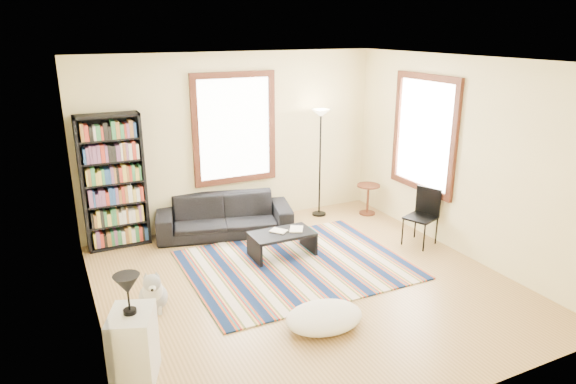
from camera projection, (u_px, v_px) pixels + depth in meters
name	position (u px, v px, depth m)	size (l,w,h in m)	color
floor	(305.00, 287.00, 6.64)	(5.00, 5.00, 0.10)	#AE864F
ceiling	(307.00, 56.00, 5.75)	(5.00, 5.00, 0.10)	white
wall_back	(233.00, 140.00, 8.38)	(5.00, 0.10, 2.80)	#FFEFAB
wall_front	(458.00, 263.00, 4.01)	(5.00, 0.10, 2.80)	#FFEFAB
wall_left	(81.00, 212.00, 5.13)	(0.10, 5.00, 2.80)	#FFEFAB
wall_right	(465.00, 157.00, 7.26)	(0.10, 5.00, 2.80)	#FFEFAB
window_back	(234.00, 129.00, 8.25)	(1.20, 0.06, 1.60)	white
window_right	(424.00, 134.00, 7.85)	(0.06, 1.20, 1.60)	white
rug	(296.00, 265.00, 7.13)	(2.93, 2.34, 0.02)	#0D1D41
sofa	(224.00, 216.00, 8.13)	(2.10, 0.82, 0.61)	black
bookshelf	(113.00, 182.00, 7.49)	(0.90, 0.30, 2.00)	black
coffee_table	(282.00, 244.00, 7.38)	(0.90, 0.50, 0.36)	black
book_a	(276.00, 233.00, 7.28)	(0.23, 0.17, 0.02)	beige
book_b	(290.00, 229.00, 7.43)	(0.19, 0.25, 0.02)	beige
floor_cushion	(324.00, 317.00, 5.65)	(0.89, 0.67, 0.22)	white
floor_lamp	(320.00, 164.00, 8.77)	(0.30, 0.30, 1.86)	black
side_table	(368.00, 199.00, 9.01)	(0.40, 0.40, 0.54)	#4D2713
folding_chair	(421.00, 218.00, 7.70)	(0.42, 0.40, 0.86)	black
white_cabinet	(134.00, 346.00, 4.74)	(0.38, 0.50, 0.70)	silver
table_lamp	(128.00, 294.00, 4.57)	(0.24, 0.24, 0.38)	black
dog	(153.00, 289.00, 5.97)	(0.37, 0.52, 0.52)	#B1B1B1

